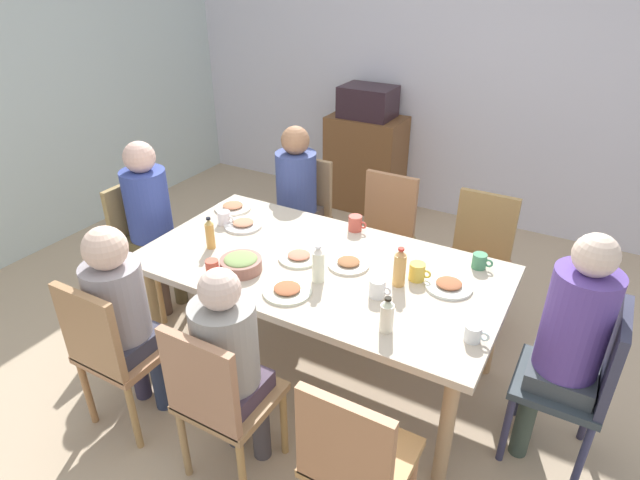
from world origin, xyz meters
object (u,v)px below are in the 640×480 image
object	(u,v)px
person_5	(150,213)
cup_0	(355,223)
bottle_2	(400,268)
dining_table	(320,274)
person_2	(229,357)
chair_3	(478,254)
cup_4	(224,218)
person_0	(570,334)
plate_5	(299,257)
plate_3	(243,224)
person_7	(296,190)
bottle_0	(387,315)
plate_4	(449,285)
plate_0	(233,207)
cup_3	(480,261)
microwave	(368,102)
chair_4	(383,231)
chair_7	(303,211)
plate_2	(287,290)
chair_1	(354,460)
cup_2	(417,272)
plate_1	(349,263)
person_6	(121,309)
chair_0	(580,379)
cup_5	(213,268)
cup_6	(474,333)
bowl_0	(241,263)
side_cabinet	(365,163)
bottle_1	(318,265)
chair_2	(219,397)
chair_6	(113,348)
bottle_3	(210,234)
cup_1	(378,288)

from	to	relation	value
person_5	cup_0	world-z (taller)	person_5
bottle_2	dining_table	bearing A→B (deg)	-177.72
dining_table	person_2	size ratio (longest dim) A/B	1.78
chair_3	person_5	distance (m)	2.17
cup_4	chair_3	bearing A→B (deg)	28.55
person_0	plate_5	xyz separation A→B (m)	(-1.42, -0.01, -0.00)
person_0	chair_3	size ratio (longest dim) A/B	1.38
plate_3	bottle_2	world-z (taller)	bottle_2
person_7	bottle_0	bearing A→B (deg)	-44.18
person_7	plate_5	xyz separation A→B (m)	(0.54, -0.84, 0.02)
cup_0	plate_4	bearing A→B (deg)	-25.70
plate_5	plate_0	bearing A→B (deg)	154.75
bottle_0	bottle_2	size ratio (longest dim) A/B	0.83
cup_3	microwave	distance (m)	2.42
chair_4	chair_7	world-z (taller)	same
plate_2	plate_3	size ratio (longest dim) A/B	1.04
plate_2	bottle_0	bearing A→B (deg)	-3.71
chair_1	person_2	size ratio (longest dim) A/B	0.80
bottle_0	bottle_2	world-z (taller)	bottle_2
cup_2	plate_4	bearing A→B (deg)	2.78
dining_table	plate_1	bearing A→B (deg)	21.97
person_6	chair_0	bearing A→B (deg)	21.80
person_5	cup_2	world-z (taller)	person_5
plate_3	cup_3	world-z (taller)	cup_3
chair_0	cup_5	world-z (taller)	chair_0
person_7	cup_6	world-z (taller)	person_7
bottle_2	person_2	bearing A→B (deg)	-118.68
dining_table	plate_1	world-z (taller)	plate_1
person_2	person_5	xyz separation A→B (m)	(-1.29, 0.82, 0.05)
chair_0	cup_4	xyz separation A→B (m)	(-2.15, 0.13, 0.25)
plate_0	plate_3	xyz separation A→B (m)	(0.21, -0.17, 0.00)
cup_4	bowl_0	bearing A→B (deg)	-42.81
person_7	plate_0	world-z (taller)	person_7
cup_2	cup_3	xyz separation A→B (m)	(0.26, 0.28, -0.01)
side_cabinet	bottle_1	bearing A→B (deg)	-70.70
chair_4	plate_3	size ratio (longest dim) A/B	3.74
chair_7	plate_4	distance (m)	1.59
chair_1	plate_4	bearing A→B (deg)	88.52
chair_2	plate_0	world-z (taller)	chair_2
chair_6	bowl_0	bearing A→B (deg)	62.89
chair_7	person_0	bearing A→B (deg)	-24.97
bottle_0	microwave	bearing A→B (deg)	116.78
chair_0	bottle_2	size ratio (longest dim) A/B	4.12
chair_2	bottle_3	size ratio (longest dim) A/B	4.58
bowl_0	person_6	bearing A→B (deg)	-120.86
chair_6	cup_2	world-z (taller)	chair_6
chair_7	bottle_1	size ratio (longest dim) A/B	4.24
chair_4	plate_3	world-z (taller)	chair_4
cup_2	cup_5	world-z (taller)	cup_2
cup_1	cup_5	distance (m)	0.88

